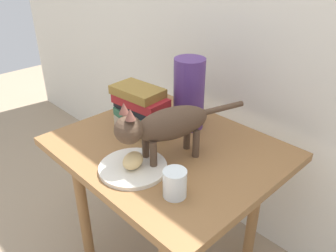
{
  "coord_description": "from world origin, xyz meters",
  "views": [
    {
      "loc": [
        0.76,
        -0.73,
        1.25
      ],
      "look_at": [
        0.0,
        0.0,
        0.68
      ],
      "focal_mm": 36.37,
      "sensor_mm": 36.0,
      "label": 1
    }
  ],
  "objects_px": {
    "bread_roll": "(133,161)",
    "cat": "(164,125)",
    "green_vase": "(189,94)",
    "plate": "(133,168)",
    "side_table": "(168,164)",
    "candle_jar": "(175,185)",
    "book_stack": "(141,108)"
  },
  "relations": [
    {
      "from": "side_table",
      "to": "plate",
      "type": "distance_m",
      "value": 0.21
    },
    {
      "from": "candle_jar",
      "to": "bread_roll",
      "type": "bearing_deg",
      "value": -176.61
    },
    {
      "from": "book_stack",
      "to": "candle_jar",
      "type": "distance_m",
      "value": 0.43
    },
    {
      "from": "bread_roll",
      "to": "side_table",
      "type": "bearing_deg",
      "value": 100.29
    },
    {
      "from": "cat",
      "to": "green_vase",
      "type": "bearing_deg",
      "value": 115.11
    },
    {
      "from": "side_table",
      "to": "green_vase",
      "type": "xyz_separation_m",
      "value": [
        -0.05,
        0.16,
        0.22
      ]
    },
    {
      "from": "plate",
      "to": "cat",
      "type": "relative_size",
      "value": 0.48
    },
    {
      "from": "side_table",
      "to": "green_vase",
      "type": "height_order",
      "value": "green_vase"
    },
    {
      "from": "cat",
      "to": "green_vase",
      "type": "distance_m",
      "value": 0.26
    },
    {
      "from": "green_vase",
      "to": "candle_jar",
      "type": "xyz_separation_m",
      "value": [
        0.26,
        -0.34,
        -0.1
      ]
    },
    {
      "from": "green_vase",
      "to": "cat",
      "type": "bearing_deg",
      "value": -64.89
    },
    {
      "from": "bread_roll",
      "to": "cat",
      "type": "distance_m",
      "value": 0.15
    },
    {
      "from": "bread_roll",
      "to": "cat",
      "type": "relative_size",
      "value": 0.17
    },
    {
      "from": "plate",
      "to": "side_table",
      "type": "bearing_deg",
      "value": 98.75
    },
    {
      "from": "plate",
      "to": "candle_jar",
      "type": "bearing_deg",
      "value": 2.27
    },
    {
      "from": "plate",
      "to": "green_vase",
      "type": "xyz_separation_m",
      "value": [
        -0.08,
        0.34,
        0.13
      ]
    },
    {
      "from": "book_stack",
      "to": "plate",
      "type": "bearing_deg",
      "value": -45.36
    },
    {
      "from": "plate",
      "to": "green_vase",
      "type": "relative_size",
      "value": 0.8
    },
    {
      "from": "side_table",
      "to": "plate",
      "type": "relative_size",
      "value": 3.53
    },
    {
      "from": "side_table",
      "to": "bread_roll",
      "type": "xyz_separation_m",
      "value": [
        0.03,
        -0.19,
        0.12
      ]
    },
    {
      "from": "bread_roll",
      "to": "book_stack",
      "type": "height_order",
      "value": "book_stack"
    },
    {
      "from": "plate",
      "to": "bread_roll",
      "type": "bearing_deg",
      "value": -29.63
    },
    {
      "from": "book_stack",
      "to": "green_vase",
      "type": "height_order",
      "value": "green_vase"
    },
    {
      "from": "cat",
      "to": "bread_roll",
      "type": "bearing_deg",
      "value": -101.97
    },
    {
      "from": "bread_roll",
      "to": "candle_jar",
      "type": "distance_m",
      "value": 0.18
    },
    {
      "from": "plate",
      "to": "bread_roll",
      "type": "distance_m",
      "value": 0.03
    },
    {
      "from": "side_table",
      "to": "book_stack",
      "type": "relative_size",
      "value": 3.43
    },
    {
      "from": "cat",
      "to": "green_vase",
      "type": "relative_size",
      "value": 1.67
    },
    {
      "from": "bread_roll",
      "to": "cat",
      "type": "height_order",
      "value": "cat"
    },
    {
      "from": "cat",
      "to": "book_stack",
      "type": "height_order",
      "value": "cat"
    },
    {
      "from": "cat",
      "to": "candle_jar",
      "type": "bearing_deg",
      "value": -34.19
    },
    {
      "from": "book_stack",
      "to": "candle_jar",
      "type": "bearing_deg",
      "value": -26.93
    }
  ]
}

